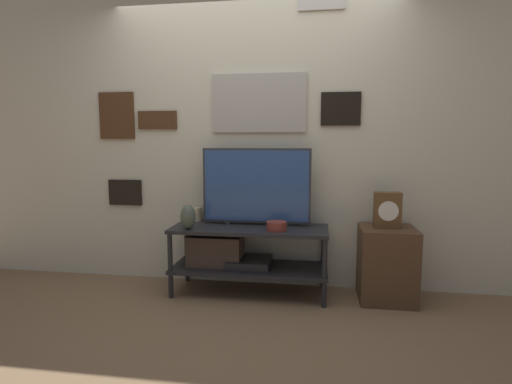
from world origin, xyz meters
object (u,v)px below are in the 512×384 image
Objects in this scene: television at (256,186)px; vase_urn_stoneware at (188,217)px; candle_jar at (197,214)px; mantel_clock at (387,210)px; vase_wide_bowl at (277,226)px.

vase_urn_stoneware is at bearing -153.90° from television.
television is at bearing -9.15° from candle_jar.
vase_urn_stoneware is (-0.53, -0.26, -0.24)m from television.
mantel_clock is at bearing -3.99° from television.
vase_wide_bowl is (0.20, -0.20, -0.30)m from television.
mantel_clock is at bearing -5.77° from candle_jar.
television reaches higher than mantel_clock.
television is 0.63m from candle_jar.
television is 0.63m from vase_urn_stoneware.
vase_wide_bowl is 1.35× the size of candle_jar.
candle_jar is at bearing 159.19° from vase_wide_bowl.
vase_wide_bowl is at bearing -20.81° from candle_jar.
vase_urn_stoneware is at bearing -84.38° from candle_jar.
candle_jar is (-0.56, 0.09, -0.28)m from television.
vase_wide_bowl is 0.81m from candle_jar.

